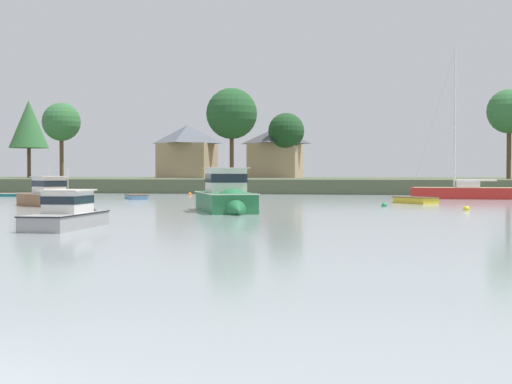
{
  "coord_description": "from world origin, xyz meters",
  "views": [
    {
      "loc": [
        6.08,
        -7.13,
        2.47
      ],
      "look_at": [
        -0.66,
        25.25,
        1.64
      ],
      "focal_mm": 52.56,
      "sensor_mm": 36.0,
      "label": 1
    }
  ],
  "objects_px": {
    "dinghy_yellow": "(415,201)",
    "mooring_buoy_orange": "(190,194)",
    "cruiser_grey": "(72,218)",
    "mooring_buoy_green": "(384,205)",
    "cruiser_green": "(227,202)",
    "sailboat_red": "(463,196)",
    "mooring_buoy_yellow": "(466,209)",
    "dinghy_teal": "(14,195)",
    "dinghy_skyblue": "(136,197)",
    "cruiser_wood": "(51,200)"
  },
  "relations": [
    {
      "from": "dinghy_teal",
      "to": "dinghy_yellow",
      "type": "xyz_separation_m",
      "value": [
        41.55,
        -9.92,
        0.06
      ]
    },
    {
      "from": "dinghy_yellow",
      "to": "mooring_buoy_orange",
      "type": "relative_size",
      "value": 8.21
    },
    {
      "from": "dinghy_skyblue",
      "to": "mooring_buoy_yellow",
      "type": "xyz_separation_m",
      "value": [
        29.27,
        -15.66,
        -0.07
      ]
    },
    {
      "from": "cruiser_green",
      "to": "dinghy_yellow",
      "type": "relative_size",
      "value": 2.35
    },
    {
      "from": "dinghy_teal",
      "to": "dinghy_skyblue",
      "type": "xyz_separation_m",
      "value": [
        15.56,
        -4.85,
        0.03
      ]
    },
    {
      "from": "sailboat_red",
      "to": "cruiser_wood",
      "type": "bearing_deg",
      "value": -143.15
    },
    {
      "from": "sailboat_red",
      "to": "dinghy_teal",
      "type": "xyz_separation_m",
      "value": [
        -46.05,
        -2.0,
        -0.19
      ]
    },
    {
      "from": "sailboat_red",
      "to": "cruiser_grey",
      "type": "distance_m",
      "value": 47.05
    },
    {
      "from": "sailboat_red",
      "to": "mooring_buoy_orange",
      "type": "height_order",
      "value": "sailboat_red"
    },
    {
      "from": "cruiser_wood",
      "to": "cruiser_grey",
      "type": "height_order",
      "value": "cruiser_wood"
    },
    {
      "from": "mooring_buoy_orange",
      "to": "mooring_buoy_green",
      "type": "bearing_deg",
      "value": -47.72
    },
    {
      "from": "dinghy_skyblue",
      "to": "cruiser_wood",
      "type": "xyz_separation_m",
      "value": [
        -0.42,
        -16.3,
        0.35
      ]
    },
    {
      "from": "dinghy_teal",
      "to": "cruiser_green",
      "type": "height_order",
      "value": "cruiser_green"
    },
    {
      "from": "sailboat_red",
      "to": "cruiser_wood",
      "type": "distance_m",
      "value": 38.62
    },
    {
      "from": "dinghy_teal",
      "to": "dinghy_yellow",
      "type": "height_order",
      "value": "dinghy_yellow"
    },
    {
      "from": "dinghy_yellow",
      "to": "cruiser_wood",
      "type": "bearing_deg",
      "value": -156.94
    },
    {
      "from": "cruiser_green",
      "to": "mooring_buoy_yellow",
      "type": "height_order",
      "value": "cruiser_green"
    },
    {
      "from": "dinghy_skyblue",
      "to": "cruiser_green",
      "type": "distance_m",
      "value": 25.62
    },
    {
      "from": "dinghy_skyblue",
      "to": "mooring_buoy_orange",
      "type": "distance_m",
      "value": 13.62
    },
    {
      "from": "mooring_buoy_orange",
      "to": "dinghy_yellow",
      "type": "bearing_deg",
      "value": -36.94
    },
    {
      "from": "dinghy_teal",
      "to": "cruiser_grey",
      "type": "bearing_deg",
      "value": -57.29
    },
    {
      "from": "dinghy_skyblue",
      "to": "mooring_buoy_orange",
      "type": "xyz_separation_m",
      "value": [
        1.2,
        13.57,
        -0.07
      ]
    },
    {
      "from": "mooring_buoy_green",
      "to": "mooring_buoy_orange",
      "type": "xyz_separation_m",
      "value": [
        -22.49,
        24.74,
        0.01
      ]
    },
    {
      "from": "dinghy_teal",
      "to": "cruiser_wood",
      "type": "xyz_separation_m",
      "value": [
        15.14,
        -21.16,
        0.38
      ]
    },
    {
      "from": "sailboat_red",
      "to": "mooring_buoy_yellow",
      "type": "xyz_separation_m",
      "value": [
        -1.22,
        -22.51,
        -0.23
      ]
    },
    {
      "from": "sailboat_red",
      "to": "dinghy_skyblue",
      "type": "bearing_deg",
      "value": -167.32
    },
    {
      "from": "cruiser_green",
      "to": "cruiser_grey",
      "type": "height_order",
      "value": "cruiser_green"
    },
    {
      "from": "dinghy_teal",
      "to": "cruiser_wood",
      "type": "distance_m",
      "value": 26.02
    },
    {
      "from": "cruiser_wood",
      "to": "cruiser_grey",
      "type": "distance_m",
      "value": 22.31
    },
    {
      "from": "sailboat_red",
      "to": "cruiser_grey",
      "type": "xyz_separation_m",
      "value": [
        -19.97,
        -42.6,
        0.11
      ]
    },
    {
      "from": "mooring_buoy_orange",
      "to": "dinghy_teal",
      "type": "bearing_deg",
      "value": -152.53
    },
    {
      "from": "dinghy_yellow",
      "to": "mooring_buoy_orange",
      "type": "bearing_deg",
      "value": 143.06
    },
    {
      "from": "cruiser_grey",
      "to": "mooring_buoy_green",
      "type": "bearing_deg",
      "value": 61.8
    },
    {
      "from": "cruiser_green",
      "to": "cruiser_wood",
      "type": "xyz_separation_m",
      "value": [
        -14.64,
        5.01,
        -0.14
      ]
    },
    {
      "from": "cruiser_green",
      "to": "mooring_buoy_orange",
      "type": "relative_size",
      "value": 19.32
    },
    {
      "from": "sailboat_red",
      "to": "dinghy_skyblue",
      "type": "xyz_separation_m",
      "value": [
        -30.49,
        -6.86,
        -0.16
      ]
    },
    {
      "from": "dinghy_teal",
      "to": "mooring_buoy_orange",
      "type": "xyz_separation_m",
      "value": [
        16.76,
        8.72,
        -0.04
      ]
    },
    {
      "from": "sailboat_red",
      "to": "dinghy_yellow",
      "type": "height_order",
      "value": "sailboat_red"
    },
    {
      "from": "dinghy_skyblue",
      "to": "mooring_buoy_green",
      "type": "height_order",
      "value": "dinghy_skyblue"
    },
    {
      "from": "cruiser_green",
      "to": "cruiser_grey",
      "type": "bearing_deg",
      "value": -104.38
    },
    {
      "from": "dinghy_yellow",
      "to": "mooring_buoy_orange",
      "type": "height_order",
      "value": "dinghy_yellow"
    },
    {
      "from": "cruiser_wood",
      "to": "mooring_buoy_green",
      "type": "xyz_separation_m",
      "value": [
        24.12,
        5.13,
        -0.42
      ]
    },
    {
      "from": "cruiser_green",
      "to": "dinghy_skyblue",
      "type": "bearing_deg",
      "value": 123.7
    },
    {
      "from": "dinghy_teal",
      "to": "dinghy_skyblue",
      "type": "bearing_deg",
      "value": -17.32
    },
    {
      "from": "cruiser_grey",
      "to": "mooring_buoy_green",
      "type": "distance_m",
      "value": 27.89
    },
    {
      "from": "mooring_buoy_yellow",
      "to": "dinghy_skyblue",
      "type": "bearing_deg",
      "value": 151.85
    },
    {
      "from": "cruiser_green",
      "to": "mooring_buoy_orange",
      "type": "height_order",
      "value": "cruiser_green"
    },
    {
      "from": "dinghy_skyblue",
      "to": "cruiser_green",
      "type": "height_order",
      "value": "cruiser_green"
    },
    {
      "from": "sailboat_red",
      "to": "mooring_buoy_green",
      "type": "height_order",
      "value": "sailboat_red"
    },
    {
      "from": "dinghy_yellow",
      "to": "mooring_buoy_orange",
      "type": "distance_m",
      "value": 31.0
    }
  ]
}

